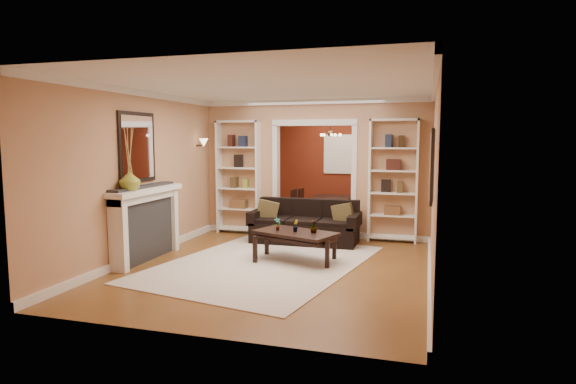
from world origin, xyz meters
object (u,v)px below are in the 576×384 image
(coffee_table, at_px, (295,246))
(dining_table, at_px, (330,211))
(sofa, at_px, (305,222))
(fireplace, at_px, (148,224))
(bookshelf_right, at_px, (393,181))
(bookshelf_left, at_px, (239,177))

(coffee_table, height_order, dining_table, dining_table)
(sofa, height_order, fireplace, fireplace)
(fireplace, height_order, dining_table, fireplace)
(bookshelf_right, distance_m, fireplace, 4.47)
(bookshelf_left, xyz_separation_m, dining_table, (1.57, 1.63, -0.86))
(bookshelf_left, height_order, fireplace, bookshelf_left)
(coffee_table, relative_size, bookshelf_right, 0.55)
(bookshelf_right, bearing_deg, dining_table, 133.06)
(coffee_table, bearing_deg, fireplace, -145.58)
(fireplace, relative_size, dining_table, 1.04)
(bookshelf_left, bearing_deg, sofa, -20.58)
(coffee_table, distance_m, dining_table, 3.59)
(bookshelf_right, bearing_deg, sofa, -159.55)
(sofa, height_order, bookshelf_right, bookshelf_right)
(bookshelf_left, xyz_separation_m, bookshelf_right, (3.10, 0.00, 0.00))
(bookshelf_left, bearing_deg, fireplace, -102.05)
(fireplace, bearing_deg, bookshelf_left, 77.95)
(bookshelf_right, relative_size, fireplace, 1.35)
(bookshelf_left, distance_m, fireplace, 2.65)
(sofa, height_order, coffee_table, sofa)
(sofa, relative_size, coffee_table, 1.60)
(coffee_table, bearing_deg, bookshelf_right, 75.54)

